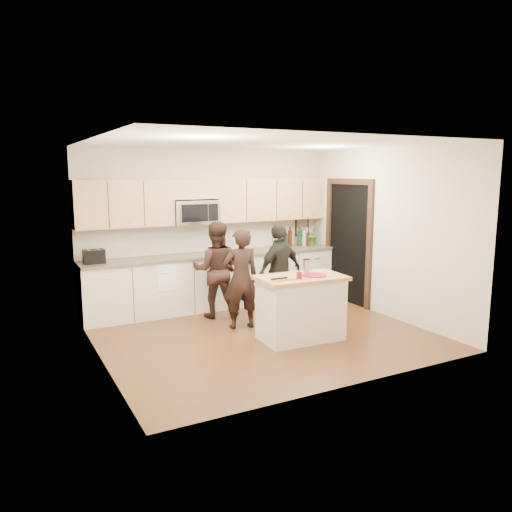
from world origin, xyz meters
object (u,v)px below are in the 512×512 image
island (301,307)px  woman_center (216,270)px  toaster (94,257)px  woman_right (280,272)px  woman_left (241,279)px

island → woman_center: 1.71m
island → toaster: size_ratio=3.94×
island → woman_right: size_ratio=0.81×
woman_left → island: bearing=128.9°
toaster → woman_center: woman_center is taller
island → toaster: toaster is taller
island → woman_center: size_ratio=0.80×
woman_right → island: bearing=60.4°
woman_left → woman_center: 0.72m
toaster → woman_left: woman_left is taller
woman_left → woman_center: bearing=-74.0°
island → toaster: (-2.38, 2.11, 0.59)m
woman_right → woman_left: bearing=-7.9°
woman_center → woman_right: woman_center is taller
woman_left → woman_center: size_ratio=0.98×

